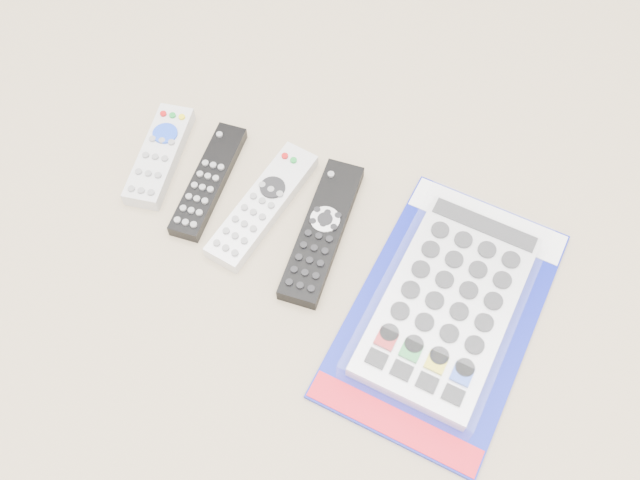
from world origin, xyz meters
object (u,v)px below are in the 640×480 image
at_px(remote_slim_black, 209,181).
at_px(jumbo_remote_packaged, 448,303).
at_px(remote_large_black, 322,231).
at_px(remote_silver_dvd, 262,205).
at_px(remote_small_grey, 160,155).

xyz_separation_m(remote_slim_black, jumbo_remote_packaged, (0.35, -0.05, 0.01)).
height_order(remote_slim_black, remote_large_black, remote_large_black).
bearing_deg(remote_large_black, jumbo_remote_packaged, -16.90).
relative_size(remote_slim_black, jumbo_remote_packaged, 0.52).
bearing_deg(remote_silver_dvd, jumbo_remote_packaged, -1.08).
distance_m(remote_large_black, jumbo_remote_packaged, 0.18).
relative_size(remote_slim_black, remote_silver_dvd, 0.91).
distance_m(remote_small_grey, remote_slim_black, 0.08).
relative_size(remote_small_grey, remote_slim_black, 0.91).
distance_m(remote_slim_black, remote_large_black, 0.17).
distance_m(remote_small_grey, remote_large_black, 0.25).
height_order(remote_small_grey, jumbo_remote_packaged, jumbo_remote_packaged).
height_order(remote_slim_black, remote_silver_dvd, remote_silver_dvd).
bearing_deg(remote_slim_black, remote_small_grey, 167.23).
height_order(remote_slim_black, jumbo_remote_packaged, jumbo_remote_packaged).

